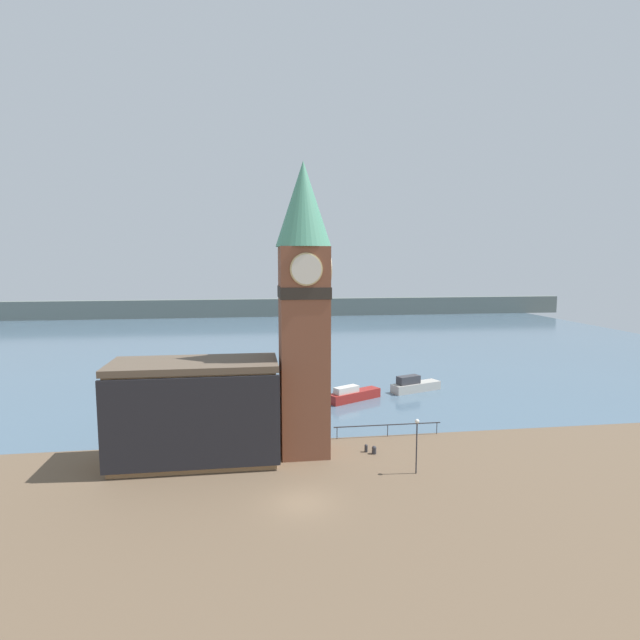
% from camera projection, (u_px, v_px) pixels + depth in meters
% --- Properties ---
extents(ground_plane, '(160.00, 160.00, 0.00)m').
position_uv_depth(ground_plane, '(301.00, 503.00, 32.07)').
color(ground_plane, brown).
extents(water, '(160.00, 120.00, 0.00)m').
position_uv_depth(water, '(265.00, 337.00, 102.29)').
color(water, slate).
rests_on(water, ground_plane).
extents(far_shoreline, '(180.00, 3.00, 5.00)m').
position_uv_depth(far_shoreline, '(261.00, 308.00, 141.34)').
color(far_shoreline, slate).
rests_on(far_shoreline, water).
extents(pier_railing, '(9.72, 0.08, 1.09)m').
position_uv_depth(pier_railing, '(388.00, 426.00, 44.16)').
color(pier_railing, '#333338').
rests_on(pier_railing, ground_plane).
extents(clock_tower, '(4.33, 4.33, 23.08)m').
position_uv_depth(clock_tower, '(304.00, 302.00, 39.15)').
color(clock_tower, brown).
rests_on(clock_tower, ground_plane).
extents(pier_building, '(12.71, 5.72, 7.88)m').
position_uv_depth(pier_building, '(195.00, 412.00, 38.31)').
color(pier_building, '#9E754C').
rests_on(pier_building, ground_plane).
extents(boat_near, '(6.49, 4.47, 1.75)m').
position_uv_depth(boat_near, '(353.00, 395.00, 55.64)').
color(boat_near, maroon).
rests_on(boat_near, water).
extents(boat_far, '(6.53, 3.73, 1.99)m').
position_uv_depth(boat_far, '(414.00, 385.00, 59.59)').
color(boat_far, '#B7B2A8').
rests_on(boat_far, water).
extents(mooring_bollard_near, '(0.27, 0.27, 0.65)m').
position_uv_depth(mooring_bollard_near, '(366.00, 448.00, 40.60)').
color(mooring_bollard_near, '#2D2D33').
rests_on(mooring_bollard_near, ground_plane).
extents(mooring_bollard_far, '(0.37, 0.37, 0.66)m').
position_uv_depth(mooring_bollard_far, '(374.00, 450.00, 40.20)').
color(mooring_bollard_far, '#2D2D33').
rests_on(mooring_bollard_far, ground_plane).
extents(lamp_post, '(0.32, 0.32, 4.10)m').
position_uv_depth(lamp_post, '(417.00, 436.00, 36.19)').
color(lamp_post, '#2D2D33').
rests_on(lamp_post, ground_plane).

